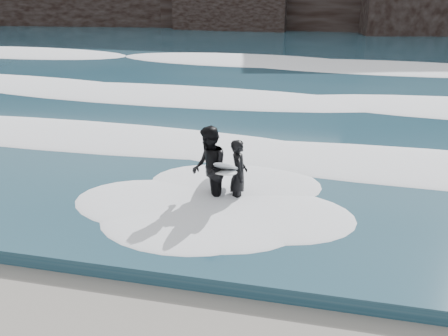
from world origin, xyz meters
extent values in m
cube|color=#1F4152|center=(0.00, 29.00, 0.15)|extent=(90.00, 52.00, 0.30)
ellipsoid|color=white|center=(0.00, 9.00, 0.40)|extent=(60.00, 3.20, 0.20)
ellipsoid|color=white|center=(0.00, 16.00, 0.42)|extent=(60.00, 4.00, 0.24)
ellipsoid|color=white|center=(0.00, 25.00, 0.45)|extent=(60.00, 4.80, 0.30)
imported|color=black|center=(-0.08, 6.45, 0.83)|extent=(0.53, 0.68, 1.66)
ellipsoid|color=white|center=(-0.48, 6.50, 0.86)|extent=(1.35, 2.16, 0.73)
imported|color=black|center=(-0.72, 6.22, 0.99)|extent=(1.03, 1.16, 1.98)
ellipsoid|color=silver|center=(-0.30, 6.22, 1.06)|extent=(0.56, 1.77, 0.95)
camera|label=1|loc=(2.00, -3.92, 5.15)|focal=40.00mm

